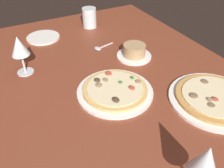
{
  "coord_description": "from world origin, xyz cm",
  "views": [
    {
      "loc": [
        62.72,
        -31.43,
        59.36
      ],
      "look_at": [
        1.7,
        0.34,
        7.0
      ],
      "focal_mm": 38.41,
      "sensor_mm": 36.0,
      "label": 1
    }
  ],
  "objects_px": {
    "water_glass": "(89,19)",
    "side_plate": "(43,37)",
    "pizza_side": "(214,98)",
    "wine_glass_near": "(206,163)",
    "wine_glass_far": "(19,48)",
    "pizza_main": "(115,90)",
    "spoon": "(100,48)",
    "ramekin_on_saucer": "(134,52)"
  },
  "relations": [
    {
      "from": "pizza_side",
      "to": "wine_glass_near",
      "type": "xyz_separation_m",
      "value": [
        0.22,
        -0.29,
        0.1
      ]
    },
    {
      "from": "pizza_main",
      "to": "side_plate",
      "type": "relative_size",
      "value": 1.67
    },
    {
      "from": "wine_glass_far",
      "to": "ramekin_on_saucer",
      "type": "bearing_deg",
      "value": 77.79
    },
    {
      "from": "pizza_side",
      "to": "water_glass",
      "type": "height_order",
      "value": "water_glass"
    },
    {
      "from": "water_glass",
      "to": "pizza_side",
      "type": "bearing_deg",
      "value": 9.91
    },
    {
      "from": "pizza_side",
      "to": "wine_glass_near",
      "type": "height_order",
      "value": "wine_glass_near"
    },
    {
      "from": "wine_glass_near",
      "to": "spoon",
      "type": "distance_m",
      "value": 0.76
    },
    {
      "from": "water_glass",
      "to": "spoon",
      "type": "height_order",
      "value": "water_glass"
    },
    {
      "from": "ramekin_on_saucer",
      "to": "side_plate",
      "type": "bearing_deg",
      "value": -139.83
    },
    {
      "from": "pizza_main",
      "to": "wine_glass_far",
      "type": "bearing_deg",
      "value": -137.41
    },
    {
      "from": "water_glass",
      "to": "side_plate",
      "type": "xyz_separation_m",
      "value": [
        0.02,
        -0.27,
        -0.04
      ]
    },
    {
      "from": "wine_glass_far",
      "to": "side_plate",
      "type": "distance_m",
      "value": 0.33
    },
    {
      "from": "wine_glass_far",
      "to": "wine_glass_near",
      "type": "xyz_separation_m",
      "value": [
        0.7,
        0.26,
        -0.0
      ]
    },
    {
      "from": "wine_glass_near",
      "to": "water_glass",
      "type": "xyz_separation_m",
      "value": [
        -0.99,
        0.15,
        -0.06
      ]
    },
    {
      "from": "spoon",
      "to": "pizza_side",
      "type": "bearing_deg",
      "value": 20.18
    },
    {
      "from": "wine_glass_far",
      "to": "spoon",
      "type": "distance_m",
      "value": 0.37
    },
    {
      "from": "water_glass",
      "to": "ramekin_on_saucer",
      "type": "bearing_deg",
      "value": 6.71
    },
    {
      "from": "wine_glass_near",
      "to": "water_glass",
      "type": "relative_size",
      "value": 1.57
    },
    {
      "from": "pizza_main",
      "to": "pizza_side",
      "type": "xyz_separation_m",
      "value": [
        0.2,
        0.28,
        -0.0
      ]
    },
    {
      "from": "pizza_side",
      "to": "ramekin_on_saucer",
      "type": "bearing_deg",
      "value": -166.89
    },
    {
      "from": "side_plate",
      "to": "spoon",
      "type": "height_order",
      "value": "spoon"
    },
    {
      "from": "pizza_side",
      "to": "wine_glass_far",
      "type": "bearing_deg",
      "value": -131.45
    },
    {
      "from": "pizza_main",
      "to": "water_glass",
      "type": "height_order",
      "value": "water_glass"
    },
    {
      "from": "pizza_main",
      "to": "wine_glass_near",
      "type": "distance_m",
      "value": 0.43
    },
    {
      "from": "wine_glass_near",
      "to": "side_plate",
      "type": "height_order",
      "value": "wine_glass_near"
    },
    {
      "from": "ramekin_on_saucer",
      "to": "wine_glass_far",
      "type": "bearing_deg",
      "value": -102.21
    },
    {
      "from": "pizza_main",
      "to": "side_plate",
      "type": "height_order",
      "value": "pizza_main"
    },
    {
      "from": "pizza_side",
      "to": "spoon",
      "type": "height_order",
      "value": "pizza_side"
    },
    {
      "from": "spoon",
      "to": "ramekin_on_saucer",
      "type": "bearing_deg",
      "value": 36.43
    },
    {
      "from": "ramekin_on_saucer",
      "to": "wine_glass_far",
      "type": "distance_m",
      "value": 0.48
    },
    {
      "from": "pizza_side",
      "to": "ramekin_on_saucer",
      "type": "height_order",
      "value": "ramekin_on_saucer"
    },
    {
      "from": "wine_glass_far",
      "to": "pizza_side",
      "type": "bearing_deg",
      "value": 48.55
    },
    {
      "from": "water_glass",
      "to": "side_plate",
      "type": "bearing_deg",
      "value": -85.64
    },
    {
      "from": "pizza_side",
      "to": "ramekin_on_saucer",
      "type": "xyz_separation_m",
      "value": [
        -0.38,
        -0.09,
        0.01
      ]
    },
    {
      "from": "pizza_side",
      "to": "wine_glass_far",
      "type": "height_order",
      "value": "wine_glass_far"
    },
    {
      "from": "pizza_side",
      "to": "water_glass",
      "type": "bearing_deg",
      "value": -170.09
    },
    {
      "from": "wine_glass_near",
      "to": "spoon",
      "type": "bearing_deg",
      "value": 172.56
    },
    {
      "from": "pizza_side",
      "to": "pizza_main",
      "type": "bearing_deg",
      "value": -124.79
    },
    {
      "from": "wine_glass_near",
      "to": "spoon",
      "type": "xyz_separation_m",
      "value": [
        -0.74,
        0.1,
        -0.11
      ]
    },
    {
      "from": "side_plate",
      "to": "spoon",
      "type": "xyz_separation_m",
      "value": [
        0.23,
        0.21,
        0.0
      ]
    },
    {
      "from": "ramekin_on_saucer",
      "to": "spoon",
      "type": "height_order",
      "value": "ramekin_on_saucer"
    },
    {
      "from": "pizza_main",
      "to": "water_glass",
      "type": "xyz_separation_m",
      "value": [
        -0.58,
        0.15,
        0.04
      ]
    }
  ]
}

